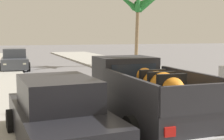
{
  "coord_description": "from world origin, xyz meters",
  "views": [
    {
      "loc": [
        -3.95,
        -1.68,
        2.45
      ],
      "look_at": [
        -0.15,
        8.74,
        1.2
      ],
      "focal_mm": 48.75,
      "sensor_mm": 36.0,
      "label": 1
    }
  ],
  "objects_px": {
    "pickup_truck": "(144,96)",
    "car_right_near": "(59,115)",
    "car_right_mid": "(15,60)",
    "palm_tree_right_fore": "(139,5)"
  },
  "relations": [
    {
      "from": "palm_tree_right_fore",
      "to": "pickup_truck",
      "type": "bearing_deg",
      "value": -114.53
    },
    {
      "from": "car_right_mid",
      "to": "palm_tree_right_fore",
      "type": "relative_size",
      "value": 0.72
    },
    {
      "from": "car_right_near",
      "to": "car_right_mid",
      "type": "bearing_deg",
      "value": 90.81
    },
    {
      "from": "pickup_truck",
      "to": "palm_tree_right_fore",
      "type": "height_order",
      "value": "palm_tree_right_fore"
    },
    {
      "from": "car_right_near",
      "to": "palm_tree_right_fore",
      "type": "xyz_separation_m",
      "value": [
        9.8,
        16.88,
        4.28
      ]
    },
    {
      "from": "car_right_mid",
      "to": "palm_tree_right_fore",
      "type": "xyz_separation_m",
      "value": [
        10.03,
        0.49,
        4.28
      ]
    },
    {
      "from": "car_right_mid",
      "to": "car_right_near",
      "type": "bearing_deg",
      "value": -89.19
    },
    {
      "from": "palm_tree_right_fore",
      "to": "car_right_mid",
      "type": "bearing_deg",
      "value": -177.18
    },
    {
      "from": "pickup_truck",
      "to": "car_right_near",
      "type": "bearing_deg",
      "value": -162.37
    },
    {
      "from": "car_right_mid",
      "to": "palm_tree_right_fore",
      "type": "bearing_deg",
      "value": 2.82
    }
  ]
}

